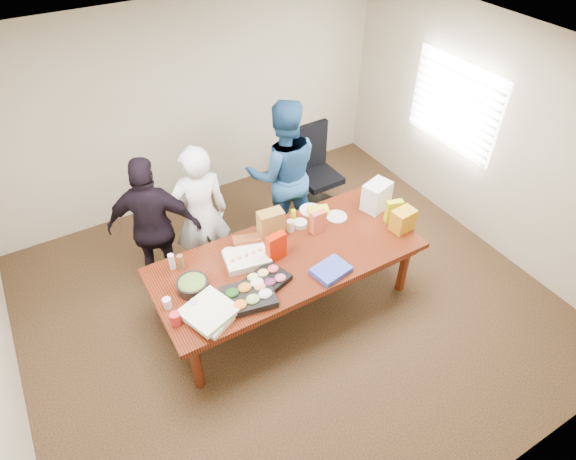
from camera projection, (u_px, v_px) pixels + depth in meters
floor at (288, 305)px, 5.51m from camera, size 5.50×5.00×0.02m
ceiling at (287, 72)px, 3.74m from camera, size 5.50×5.00×0.02m
wall_back at (189, 107)px, 6.27m from camera, size 5.50×0.04×2.70m
wall_front at (493, 427)px, 2.99m from camera, size 5.50×0.04×2.70m
wall_right at (490, 137)px, 5.69m from camera, size 0.04×5.00×2.70m
window_panel at (454, 105)px, 5.97m from camera, size 0.03×1.40×1.10m
window_blinds at (451, 106)px, 5.95m from camera, size 0.04×1.36×1.00m
conference_table at (288, 281)px, 5.26m from camera, size 2.80×1.20×0.75m
office_chair at (319, 174)px, 6.45m from camera, size 0.61×0.61×1.16m
person_center at (201, 216)px, 5.33m from camera, size 0.68×0.49×1.74m
person_right at (283, 173)px, 5.84m from camera, size 1.10×0.97×1.88m
person_left at (155, 227)px, 5.21m from camera, size 1.08×0.84×1.70m
veggie_tray at (249, 297)px, 4.55m from camera, size 0.54×0.46×0.07m
fruit_tray at (267, 281)px, 4.71m from camera, size 0.48×0.43×0.06m
sheet_cake at (247, 258)px, 4.94m from camera, size 0.49×0.40×0.08m
salad_bowl at (193, 285)px, 4.64m from camera, size 0.34×0.34×0.10m
chip_bag_blue at (331, 270)px, 4.82m from camera, size 0.40×0.33×0.05m
chip_bag_red at (276, 247)px, 4.90m from camera, size 0.22×0.11×0.30m
chip_bag_yellow at (394, 211)px, 5.36m from camera, size 0.20×0.12×0.27m
chip_bag_orange at (319, 222)px, 5.24m from camera, size 0.16×0.07×0.26m
mayo_jar at (291, 226)px, 5.28m from camera, size 0.10×0.10×0.13m
mustard_bottle at (293, 216)px, 5.40m from camera, size 0.06×0.06×0.15m
dressing_bottle at (181, 263)px, 4.81m from camera, size 0.07×0.07×0.18m
ranch_bottle at (172, 262)px, 4.83m from camera, size 0.08×0.08×0.18m
banana_bunch at (318, 211)px, 5.52m from camera, size 0.26×0.21×0.08m
bread_loaf at (247, 242)px, 5.09m from camera, size 0.32×0.21×0.12m
kraft_bag at (271, 225)px, 5.12m from camera, size 0.28×0.18×0.35m
red_cup at (175, 319)px, 4.31m from camera, size 0.11×0.11×0.12m
clear_cup_a at (195, 305)px, 4.45m from camera, size 0.10×0.10×0.11m
clear_cup_b at (167, 303)px, 4.46m from camera, size 0.10×0.10×0.11m
pizza_box_lower at (212, 313)px, 4.41m from camera, size 0.56×0.56×0.05m
pizza_box_upper at (209, 311)px, 4.37m from camera, size 0.53×0.53×0.05m
plate_a at (337, 217)px, 5.50m from camera, size 0.28×0.28×0.01m
plate_b at (310, 210)px, 5.59m from camera, size 0.28×0.28×0.02m
dip_bowl_a at (300, 224)px, 5.36m from camera, size 0.19×0.19×0.06m
dip_bowl_b at (230, 254)px, 5.00m from camera, size 0.16×0.16×0.06m
grocery_bag_white at (377, 196)px, 5.53m from camera, size 0.36×0.30×0.33m
grocery_bag_yellow at (403, 220)px, 5.27m from camera, size 0.26×0.20×0.25m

